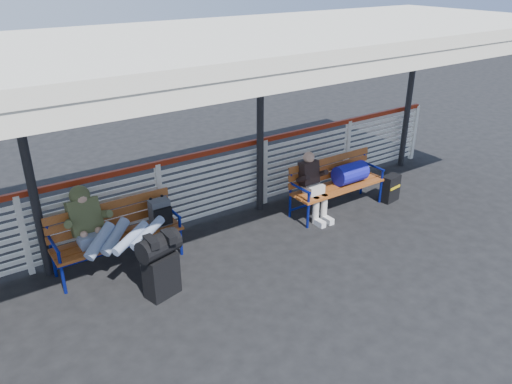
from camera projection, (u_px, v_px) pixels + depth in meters
ground at (224, 291)px, 6.61m from camera, size 60.00×60.00×0.00m
fence at (160, 196)px, 7.76m from camera, size 12.08×0.08×1.24m
canopy at (180, 47)px, 5.99m from camera, size 12.60×3.60×3.16m
luggage_stack at (160, 263)px, 6.35m from camera, size 0.60×0.43×0.89m
bench_left at (126, 225)px, 7.07m from camera, size 1.80×0.56×0.92m
bench_right at (343, 176)px, 8.65m from camera, size 1.80×0.56×0.92m
traveler_man at (113, 232)px, 6.59m from camera, size 0.94×1.64×0.77m
companion_person at (313, 185)px, 8.30m from camera, size 0.32×0.66×1.15m
suitcase_side at (390, 188)px, 9.04m from camera, size 0.38×0.26×0.49m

